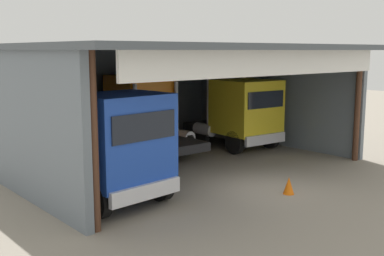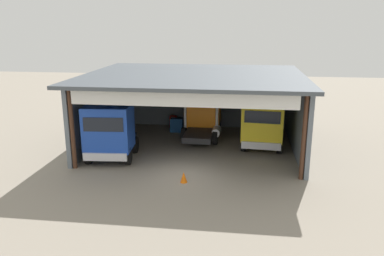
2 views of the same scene
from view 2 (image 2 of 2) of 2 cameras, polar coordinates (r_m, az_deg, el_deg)
name	(u,v)px [view 2 (image 2 of 2)]	position (r m, az deg, el deg)	size (l,w,h in m)	color
ground_plane	(184,174)	(20.88, -1.25, -6.81)	(80.00, 80.00, 0.00)	gray
workshop_shed	(196,93)	(25.42, 0.63, 5.16)	(13.35, 11.32, 4.78)	slate
truck_blue_right_bay	(110,131)	(22.95, -11.98, -0.46)	(2.95, 4.48, 3.34)	#1E47B7
truck_orange_yard_outside	(203,112)	(27.13, 1.62, 2.43)	(2.59, 5.12, 3.49)	orange
truck_yellow_left_bay	(262,122)	(24.97, 10.29, 0.81)	(2.77, 5.32, 3.29)	yellow
oil_drum	(173,122)	(29.80, -2.77, 0.93)	(0.58, 0.58, 0.92)	#B21E19
tool_cart	(177,125)	(28.68, -2.26, 0.44)	(0.90, 0.60, 1.00)	#1E59A5
traffic_cone	(184,177)	(19.79, -1.22, -7.22)	(0.36, 0.36, 0.56)	orange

